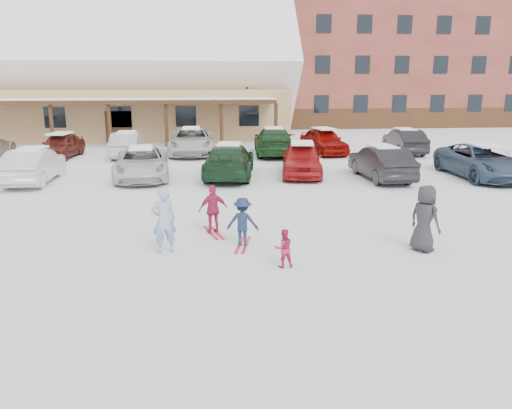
{
  "coord_description": "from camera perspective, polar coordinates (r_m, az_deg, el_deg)",
  "views": [
    {
      "loc": [
        -1.03,
        -12.32,
        4.41
      ],
      "look_at": [
        0.3,
        1.0,
        1.0
      ],
      "focal_mm": 35.0,
      "sensor_mm": 36.0,
      "label": 1
    }
  ],
  "objects": [
    {
      "name": "ground",
      "position": [
        13.12,
        -0.87,
        -5.34
      ],
      "size": [
        160.0,
        160.0,
        0.0
      ],
      "primitive_type": "plane",
      "color": "white",
      "rests_on": "ground"
    },
    {
      "name": "parked_car_1",
      "position": [
        23.54,
        -24.08,
        4.07
      ],
      "size": [
        1.6,
        4.5,
        1.48
      ],
      "primitive_type": "imported",
      "rotation": [
        0.0,
        0.0,
        3.15
      ],
      "color": "silver",
      "rests_on": "ground"
    },
    {
      "name": "child_navy",
      "position": [
        13.34,
        -1.54,
        -2.01
      ],
      "size": [
        0.94,
        0.66,
        1.33
      ],
      "primitive_type": "imported",
      "rotation": [
        0.0,
        0.0,
        2.93
      ],
      "color": "#172242",
      "rests_on": "ground"
    },
    {
      "name": "parked_car_4",
      "position": [
        23.23,
        5.25,
        5.19
      ],
      "size": [
        2.49,
        4.69,
        1.52
      ],
      "primitive_type": "imported",
      "rotation": [
        0.0,
        0.0,
        -0.16
      ],
      "color": "#AC1819",
      "rests_on": "ground"
    },
    {
      "name": "parked_car_12",
      "position": [
        30.19,
        7.75,
        7.2
      ],
      "size": [
        2.49,
        4.64,
        1.5
      ],
      "primitive_type": "imported",
      "rotation": [
        0.0,
        0.0,
        0.17
      ],
      "color": "#8B0905",
      "rests_on": "ground"
    },
    {
      "name": "toddler_red",
      "position": [
        11.92,
        3.18,
        -5.0
      ],
      "size": [
        0.5,
        0.41,
        0.95
      ],
      "primitive_type": "imported",
      "rotation": [
        0.0,
        0.0,
        3.25
      ],
      "color": "#BD214B",
      "rests_on": "ground"
    },
    {
      "name": "parked_car_6",
      "position": [
        24.79,
        24.44,
        4.51
      ],
      "size": [
        2.52,
        5.38,
        1.49
      ],
      "primitive_type": "imported",
      "rotation": [
        0.0,
        0.0,
        -0.01
      ],
      "color": "#33465F",
      "rests_on": "ground"
    },
    {
      "name": "alpine_hotel",
      "position": [
        52.76,
        11.81,
        18.59
      ],
      "size": [
        31.48,
        14.01,
        21.48
      ],
      "color": "brown",
      "rests_on": "ground"
    },
    {
      "name": "parked_car_9",
      "position": [
        29.56,
        -14.52,
        6.65
      ],
      "size": [
        1.59,
        4.34,
        1.42
      ],
      "primitive_type": "imported",
      "rotation": [
        0.0,
        0.0,
        3.16
      ],
      "color": "#A8A9AD",
      "rests_on": "ground"
    },
    {
      "name": "conifer_4",
      "position": [
        68.06,
        26.2,
        14.68
      ],
      "size": [
        5.06,
        5.06,
        11.73
      ],
      "color": "black",
      "rests_on": "ground"
    },
    {
      "name": "parked_car_10",
      "position": [
        29.92,
        -7.38,
        7.2
      ],
      "size": [
        2.61,
        5.63,
        1.56
      ],
      "primitive_type": "imported",
      "rotation": [
        0.0,
        0.0,
        -0.0
      ],
      "color": "beige",
      "rests_on": "ground"
    },
    {
      "name": "parked_car_8",
      "position": [
        30.41,
        -21.42,
        6.29
      ],
      "size": [
        2.11,
        4.24,
        1.39
      ],
      "primitive_type": "imported",
      "rotation": [
        0.0,
        0.0,
        -0.12
      ],
      "color": "#5C1E19",
      "rests_on": "ground"
    },
    {
      "name": "child_magenta",
      "position": [
        14.45,
        -4.91,
        -0.56
      ],
      "size": [
        0.9,
        0.55,
        1.44
      ],
      "primitive_type": "imported",
      "rotation": [
        0.0,
        0.0,
        3.4
      ],
      "color": "#A6204E",
      "rests_on": "ground"
    },
    {
      "name": "parked_car_5",
      "position": [
        22.94,
        14.12,
        4.66
      ],
      "size": [
        1.78,
        4.57,
        1.48
      ],
      "primitive_type": "imported",
      "rotation": [
        0.0,
        0.0,
        3.19
      ],
      "color": "black",
      "rests_on": "ground"
    },
    {
      "name": "adult_skier",
      "position": [
        12.96,
        -10.49,
        -1.82
      ],
      "size": [
        0.73,
        0.59,
        1.73
      ],
      "primitive_type": "imported",
      "rotation": [
        0.0,
        0.0,
        3.46
      ],
      "color": "#85A2C0",
      "rests_on": "ground"
    },
    {
      "name": "parked_car_2",
      "position": [
        22.99,
        -12.93,
        4.64
      ],
      "size": [
        2.75,
        5.22,
        1.4
      ],
      "primitive_type": "imported",
      "rotation": [
        0.0,
        0.0,
        0.09
      ],
      "color": "silver",
      "rests_on": "ground"
    },
    {
      "name": "parked_car_3",
      "position": [
        22.74,
        -3.07,
        5.02
      ],
      "size": [
        2.77,
        5.43,
        1.51
      ],
      "primitive_type": "imported",
      "rotation": [
        0.0,
        0.0,
        3.01
      ],
      "color": "#15331D",
      "rests_on": "ground"
    },
    {
      "name": "bystander_dark",
      "position": [
        13.61,
        18.72,
        -1.52
      ],
      "size": [
        0.92,
        1.02,
        1.76
      ],
      "primitive_type": "imported",
      "rotation": [
        0.0,
        0.0,
        2.1
      ],
      "color": "#28282B",
      "rests_on": "ground"
    },
    {
      "name": "lamp_post",
      "position": [
        37.46,
        -1.01,
        13.12
      ],
      "size": [
        0.5,
        0.25,
        6.48
      ],
      "color": "black",
      "rests_on": "ground"
    },
    {
      "name": "skis_child_navy",
      "position": [
        13.54,
        -1.53,
        -4.65
      ],
      "size": [
        0.49,
        1.41,
        0.03
      ],
      "primitive_type": "cube",
      "rotation": [
        0.0,
        0.0,
        2.93
      ],
      "color": "red",
      "rests_on": "ground"
    },
    {
      "name": "parked_car_11",
      "position": [
        29.44,
        2.03,
        7.21
      ],
      "size": [
        2.58,
        5.56,
        1.57
      ],
      "primitive_type": "imported",
      "rotation": [
        0.0,
        0.0,
        3.07
      ],
      "color": "#183D1A",
      "rests_on": "ground"
    },
    {
      "name": "day_lodge",
      "position": [
        41.06,
        -17.35,
        13.01
      ],
      "size": [
        29.12,
        12.5,
        10.38
      ],
      "color": "tan",
      "rests_on": "ground"
    },
    {
      "name": "skis_child_magenta",
      "position": [
        14.65,
        -4.85,
        -3.22
      ],
      "size": [
        0.55,
        1.41,
        0.03
      ],
      "primitive_type": "cube",
      "rotation": [
        0.0,
        0.0,
        3.4
      ],
      "color": "red",
      "rests_on": "ground"
    },
    {
      "name": "conifer_3",
      "position": [
        56.76,
        1.47,
        15.0
      ],
      "size": [
        3.96,
        3.96,
        9.18
      ],
      "color": "black",
      "rests_on": "ground"
    },
    {
      "name": "parked_car_13",
      "position": [
        31.39,
        16.61,
        6.95
      ],
      "size": [
        1.8,
        4.47,
        1.44
      ],
      "primitive_type": "imported",
      "rotation": [
        0.0,
        0.0,
        3.08
      ],
      "color": "black",
      "rests_on": "ground"
    }
  ]
}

